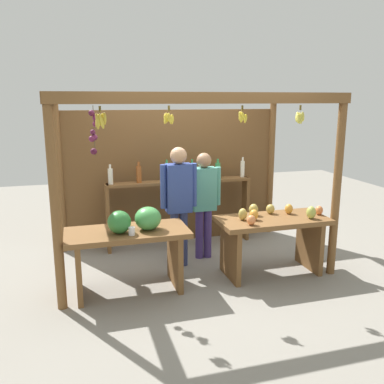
% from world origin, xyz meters
% --- Properties ---
extents(ground_plane, '(12.00, 12.00, 0.00)m').
position_xyz_m(ground_plane, '(0.00, 0.00, 0.00)').
color(ground_plane, gray).
rests_on(ground_plane, ground).
extents(market_stall, '(3.39, 1.88, 2.24)m').
position_xyz_m(market_stall, '(-0.01, 0.41, 1.30)').
color(market_stall, brown).
rests_on(market_stall, ground).
extents(fruit_counter_left, '(1.37, 0.64, 0.99)m').
position_xyz_m(fruit_counter_left, '(-0.87, -0.68, 0.62)').
color(fruit_counter_left, brown).
rests_on(fruit_counter_left, ground).
extents(fruit_counter_right, '(1.39, 0.64, 0.89)m').
position_xyz_m(fruit_counter_right, '(0.90, -0.66, 0.56)').
color(fruit_counter_right, brown).
rests_on(fruit_counter_right, ground).
extents(bottle_shelf_unit, '(2.18, 0.22, 1.31)m').
position_xyz_m(bottle_shelf_unit, '(0.05, 0.66, 0.80)').
color(bottle_shelf_unit, brown).
rests_on(bottle_shelf_unit, ground).
extents(vendor_man, '(0.48, 0.21, 1.58)m').
position_xyz_m(vendor_man, '(-0.16, -0.11, 0.95)').
color(vendor_man, navy).
rests_on(vendor_man, ground).
extents(vendor_woman, '(0.48, 0.20, 1.47)m').
position_xyz_m(vendor_woman, '(0.24, 0.08, 0.87)').
color(vendor_woman, '#443278').
rests_on(vendor_woman, ground).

